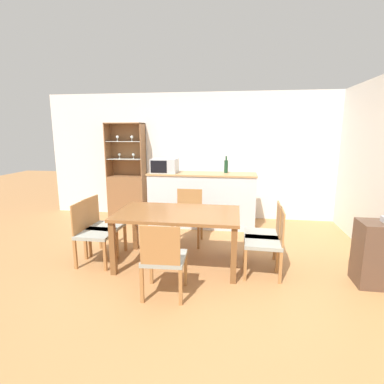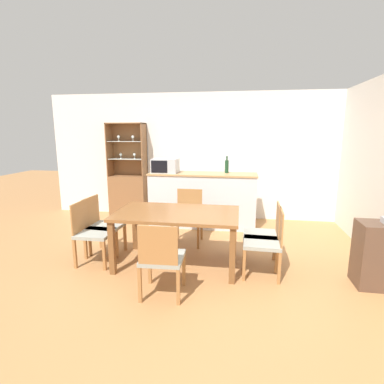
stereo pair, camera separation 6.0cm
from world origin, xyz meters
TOP-DOWN VIEW (x-y plane):
  - ground_plane at (0.00, 0.00)m, footprint 18.00×18.00m
  - wall_back at (0.00, 2.63)m, footprint 6.80×0.06m
  - kitchen_counter at (-0.03, 1.94)m, footprint 2.00×0.55m
  - display_cabinet at (-1.68, 2.43)m, footprint 0.77×0.36m
  - dining_table at (-0.15, 0.21)m, footprint 1.62×0.97m
  - dining_chair_head_near at (-0.15, -0.61)m, footprint 0.47×0.47m
  - dining_chair_side_left_far at (-1.30, 0.36)m, footprint 0.48×0.48m
  - dining_chair_side_right_near at (1.00, 0.07)m, footprint 0.47×0.47m
  - dining_chair_head_far at (-0.15, 1.04)m, footprint 0.45×0.45m
  - dining_chair_side_left_near at (-1.30, 0.07)m, footprint 0.45×0.45m
  - dining_chair_side_right_far at (1.00, 0.36)m, footprint 0.46×0.46m
  - microwave at (-0.74, 1.91)m, footprint 0.47×0.38m
  - wine_bottle at (0.41, 2.04)m, footprint 0.07×0.07m
  - side_cabinet at (2.29, 0.00)m, footprint 0.53×0.38m

SIDE VIEW (x-z plane):
  - ground_plane at x=0.00m, z-range 0.00..0.00m
  - side_cabinet at x=2.29m, z-range 0.00..0.76m
  - dining_chair_head_near at x=-0.15m, z-range 0.01..0.87m
  - dining_chair_side_left_far at x=-1.30m, z-range 0.01..0.87m
  - dining_chair_side_right_near at x=1.00m, z-range 0.01..0.87m
  - dining_chair_head_far at x=-0.15m, z-range 0.01..0.87m
  - dining_chair_side_left_near at x=-1.30m, z-range 0.01..0.87m
  - dining_chair_side_right_far at x=1.00m, z-range 0.01..0.87m
  - kitchen_counter at x=-0.03m, z-range 0.00..1.02m
  - display_cabinet at x=-1.68m, z-range -0.40..1.56m
  - dining_table at x=-0.15m, z-range 0.28..1.01m
  - wine_bottle at x=0.41m, z-range 0.99..1.30m
  - microwave at x=-0.74m, z-range 1.02..1.28m
  - wall_back at x=0.00m, z-range 0.00..2.55m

